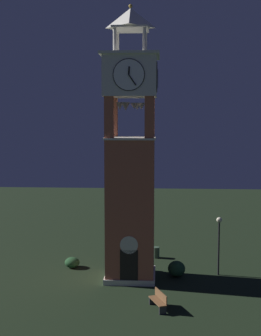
% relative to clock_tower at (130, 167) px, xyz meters
% --- Properties ---
extents(ground, '(80.00, 80.00, 0.00)m').
position_rel_clock_tower_xyz_m(ground, '(-0.00, 0.00, -7.16)').
color(ground, black).
extents(clock_tower, '(3.57, 3.57, 17.12)m').
position_rel_clock_tower_xyz_m(clock_tower, '(0.00, 0.00, 0.00)').
color(clock_tower, '#AD5B42').
rests_on(clock_tower, ground).
extents(park_bench, '(1.02, 1.65, 0.95)m').
position_rel_clock_tower_xyz_m(park_bench, '(1.83, -5.00, -6.68)').
color(park_bench, brown).
rests_on(park_bench, ground).
extents(lamp_post, '(0.36, 0.36, 3.84)m').
position_rel_clock_tower_xyz_m(lamp_post, '(5.70, 0.95, -4.49)').
color(lamp_post, black).
rests_on(lamp_post, ground).
extents(trash_bin, '(0.52, 0.52, 0.80)m').
position_rel_clock_tower_xyz_m(trash_bin, '(1.58, 4.60, -6.76)').
color(trash_bin, '#38513D').
rests_on(trash_bin, ground).
extents(shrub_near_entry, '(1.02, 1.02, 0.71)m').
position_rel_clock_tower_xyz_m(shrub_near_entry, '(-4.14, 1.91, -6.81)').
color(shrub_near_entry, '#234C28').
rests_on(shrub_near_entry, ground).
extents(shrub_left_of_tower, '(1.13, 1.13, 1.00)m').
position_rel_clock_tower_xyz_m(shrub_left_of_tower, '(2.96, 0.51, -6.66)').
color(shrub_left_of_tower, '#234C28').
rests_on(shrub_left_of_tower, ground).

